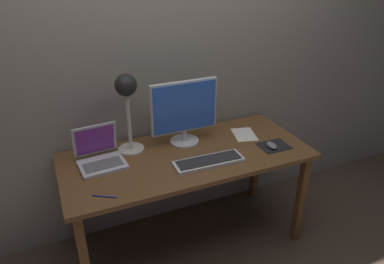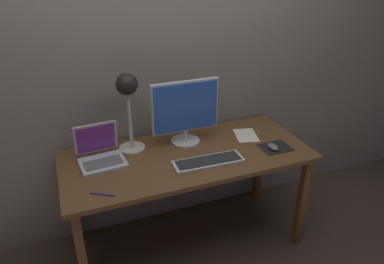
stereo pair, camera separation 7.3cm
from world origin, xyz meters
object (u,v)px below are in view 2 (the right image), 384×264
Objects in this scene: keyboard_main at (208,162)px; desk_lamp at (128,96)px; monitor at (185,110)px; laptop at (99,151)px; mouse at (273,147)px; pen at (102,194)px.

desk_lamp reaches higher than keyboard_main.
monitor is 1.57× the size of laptop.
desk_lamp is 5.42× the size of mouse.
monitor is 0.61m from laptop.
monitor is at bearing 148.52° from mouse.
desk_lamp is 1.00m from mouse.
laptop is (-0.58, -0.03, -0.17)m from monitor.
mouse is (0.87, -0.34, -0.36)m from desk_lamp.
laptop reaches higher than mouse.
laptop is 1.12m from mouse.
laptop is (-0.62, 0.28, 0.05)m from keyboard_main.
keyboard_main is 0.47m from mouse.
laptop is 0.39m from desk_lamp.
desk_lamp is 3.72× the size of pen.
desk_lamp reaches higher than monitor.
keyboard_main is 0.68m from laptop.
monitor is 3.28× the size of pen.
desk_lamp reaches higher than mouse.
pen is (-1.13, -0.10, -0.02)m from mouse.
desk_lamp is 0.63m from pen.
mouse reaches higher than pen.
monitor is at bearing 96.35° from keyboard_main.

